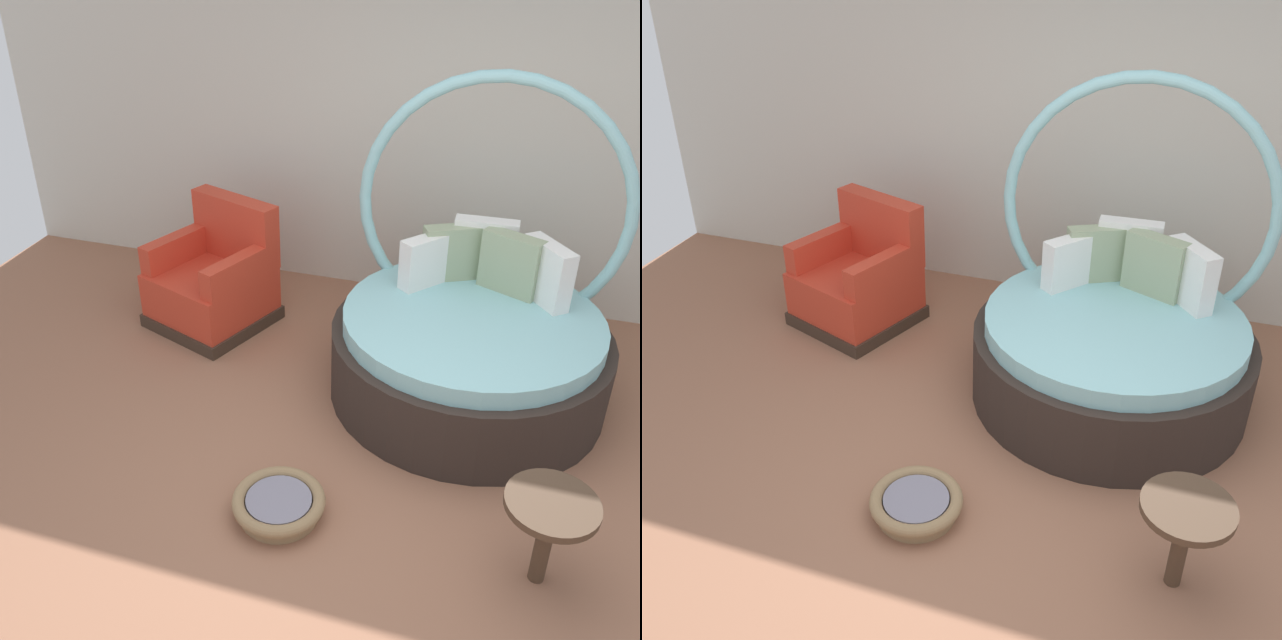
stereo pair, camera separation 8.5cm
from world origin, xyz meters
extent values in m
cube|color=#936047|center=(0.00, 0.00, -0.01)|extent=(8.00, 8.00, 0.02)
cube|color=beige|center=(0.00, 2.58, 1.40)|extent=(8.00, 0.12, 2.79)
cylinder|color=#2D231E|center=(0.28, 1.19, 0.25)|extent=(1.80, 1.80, 0.49)
cylinder|color=#8CC6CC|center=(0.28, 1.19, 0.55)|extent=(1.66, 1.66, 0.12)
torus|color=#8CC6CC|center=(0.28, 1.68, 1.13)|extent=(1.79, 0.08, 1.79)
cube|color=white|center=(0.68, 1.51, 0.81)|extent=(0.35, 0.39, 0.40)
cube|color=#93A37F|center=(0.45, 1.58, 0.81)|extent=(0.42, 0.27, 0.41)
cube|color=white|center=(0.26, 1.74, 0.82)|extent=(0.43, 0.14, 0.42)
cube|color=#93A37F|center=(0.05, 1.65, 0.80)|extent=(0.40, 0.28, 0.38)
cube|color=white|center=(-0.11, 1.49, 0.79)|extent=(0.31, 0.35, 0.35)
cube|color=#38281E|center=(-1.73, 1.52, 0.05)|extent=(1.02, 1.02, 0.10)
cube|color=red|center=(-1.73, 1.52, 0.27)|extent=(0.97, 0.97, 0.34)
cube|color=red|center=(-1.63, 1.81, 0.69)|extent=(0.77, 0.41, 0.50)
cube|color=red|center=(-2.03, 1.63, 0.55)|extent=(0.35, 0.68, 0.22)
cube|color=red|center=(-1.43, 1.41, 0.55)|extent=(0.35, 0.68, 0.22)
cylinder|color=#8E704C|center=(-0.52, -0.23, 0.03)|extent=(0.44, 0.44, 0.06)
torus|color=#8E704C|center=(-0.52, -0.23, 0.10)|extent=(0.51, 0.51, 0.07)
cylinder|color=gray|center=(-0.52, -0.23, 0.08)|extent=(0.36, 0.36, 0.05)
cylinder|color=#473323|center=(0.84, -0.23, 0.24)|extent=(0.08, 0.08, 0.48)
cylinder|color=#473323|center=(0.84, -0.23, 0.50)|extent=(0.44, 0.44, 0.04)
camera|label=1|loc=(0.56, -2.84, 2.93)|focal=40.30mm
camera|label=2|loc=(0.64, -2.81, 2.93)|focal=40.30mm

